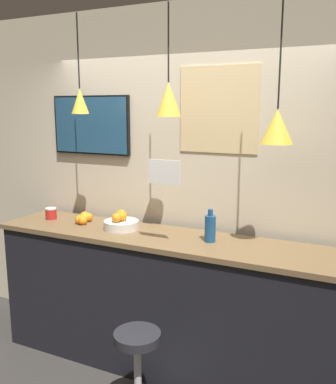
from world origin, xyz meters
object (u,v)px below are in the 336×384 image
Objects in this scene: juice_bottle at (210,228)px; fruit_bowl at (121,222)px; spread_jar at (51,213)px; mounted_tv at (91,125)px; bar_stool at (138,368)px.

fruit_bowl is at bearing -179.74° from juice_bottle.
spread_jar is 0.13× the size of mounted_tv.
spread_jar is (-1.50, 0.00, -0.05)m from juice_bottle.
juice_bottle is at bearing 0.26° from fruit_bowl.
juice_bottle is (0.24, 0.67, 0.81)m from bar_stool.
juice_bottle is 0.31× the size of mounted_tv.
fruit_bowl is 0.36× the size of mounted_tv.
mounted_tv reaches higher than spread_jar.
mounted_tv is at bearing 135.80° from bar_stool.
bar_stool is 2.09m from mounted_tv.
juice_bottle is at bearing 0.00° from spread_jar.
mounted_tv is (0.23, 0.32, 0.77)m from spread_jar.
fruit_bowl reaches higher than spread_jar.
fruit_bowl is 1.16× the size of juice_bottle.
fruit_bowl is (-0.52, 0.67, 0.77)m from bar_stool.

